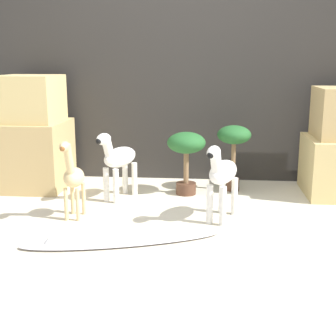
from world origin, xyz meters
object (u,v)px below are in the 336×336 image
Objects in this scene: zebra_left at (118,159)px; zebra_right at (222,175)px; potted_palm_back at (186,149)px; giraffe_figurine at (73,176)px; surfboard at (121,239)px; potted_palm_front at (234,140)px.

zebra_right is at bearing -28.24° from zebra_left.
giraffe_figurine is at bearing -137.70° from potted_palm_back.
zebra_right is 0.73m from potted_palm_back.
potted_palm_back is at bearing 19.71° from zebra_left.
giraffe_figurine reaches higher than zebra_left.
surfboard is (0.20, -0.95, -0.33)m from zebra_left.
zebra_left is 0.44× the size of surfboard.
zebra_left reaches higher than potted_palm_back.
giraffe_figurine is 0.46× the size of surfboard.
giraffe_figurine is at bearing -114.19° from zebra_left.
giraffe_figurine is at bearing -144.25° from potted_palm_front.
potted_palm_back is (-0.30, 0.67, 0.06)m from zebra_right.
giraffe_figurine reaches higher than surfboard.
zebra_left is 0.99× the size of potted_palm_front.
potted_palm_back is 1.27m from surfboard.
zebra_right reaches higher than surfboard.
surfboard is at bearing -107.82° from potted_palm_back.
potted_palm_back is 0.41× the size of surfboard.
zebra_right reaches higher than potted_palm_back.
zebra_left reaches higher than surfboard.
potted_palm_front is at bearing 19.62° from zebra_left.
zebra_right is at bearing 3.36° from giraffe_figurine.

